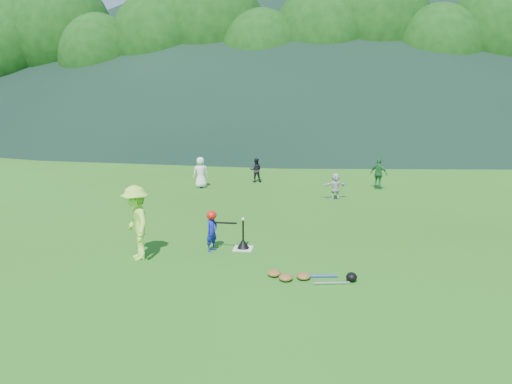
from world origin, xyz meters
The scene contains 15 objects.
ground centered at (0.00, 0.00, 0.00)m, with size 120.00×120.00×0.00m, color #2D5B14.
home_plate centered at (0.00, 0.00, 0.01)m, with size 0.45×0.45×0.02m, color silver.
baseball centered at (0.00, 0.00, 0.74)m, with size 0.08×0.08×0.08m, color white.
batter_child centered at (-0.71, -0.24, 0.48)m, with size 0.35×0.23×0.95m, color #151F96.
adult_coach centered at (-2.26, -1.00, 0.84)m, with size 1.08×0.62×1.68m, color #A6E944.
fielder_a centered at (-2.83, 7.60, 0.61)m, with size 0.60×0.39×1.22m, color white.
fielder_b centered at (-0.83, 9.14, 0.51)m, with size 0.49×0.38×1.01m, color black.
fielder_c centered at (4.09, 8.16, 0.60)m, with size 0.70×0.29×1.20m, color #206C31.
fielder_d centered at (2.36, 6.00, 0.47)m, with size 0.87×0.28×0.94m, color silver.
batting_tee centered at (0.00, 0.00, 0.13)m, with size 0.30×0.30×0.68m.
batter_gear centered at (-0.69, -0.24, 0.86)m, with size 0.73×0.26×0.31m.
equipment_pile centered at (1.50, -1.82, 0.07)m, with size 1.80×0.58×0.19m.
outfield_fence centered at (0.00, 28.00, 0.70)m, with size 70.07×0.08×1.33m.
tree_line centered at (0.20, 33.83, 8.21)m, with size 70.04×11.40×14.82m.
distant_hills centered at (-7.63, 81.81, 14.98)m, with size 155.00×140.00×32.00m.
Camera 1 is at (1.72, -11.35, 3.67)m, focal length 35.00 mm.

